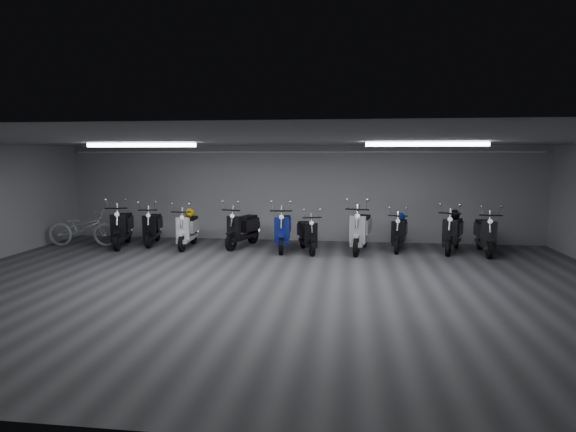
# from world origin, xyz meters

# --- Properties ---
(floor) EXTENTS (14.00, 10.00, 0.01)m
(floor) POSITION_xyz_m (0.00, 0.00, -0.01)
(floor) COLOR #3C3C3F
(floor) RESTS_ON ground
(ceiling) EXTENTS (14.00, 10.00, 0.01)m
(ceiling) POSITION_xyz_m (0.00, 0.00, 2.80)
(ceiling) COLOR gray
(ceiling) RESTS_ON ground
(back_wall) EXTENTS (14.00, 0.01, 2.80)m
(back_wall) POSITION_xyz_m (0.00, 5.00, 1.40)
(back_wall) COLOR gray
(back_wall) RESTS_ON ground
(front_wall) EXTENTS (14.00, 0.01, 2.80)m
(front_wall) POSITION_xyz_m (0.00, -5.00, 1.40)
(front_wall) COLOR gray
(front_wall) RESTS_ON ground
(fluor_strip_left) EXTENTS (2.40, 0.18, 0.08)m
(fluor_strip_left) POSITION_xyz_m (-3.00, 1.00, 2.74)
(fluor_strip_left) COLOR white
(fluor_strip_left) RESTS_ON ceiling
(fluor_strip_right) EXTENTS (2.40, 0.18, 0.08)m
(fluor_strip_right) POSITION_xyz_m (3.00, 1.00, 2.74)
(fluor_strip_right) COLOR white
(fluor_strip_right) RESTS_ON ceiling
(conduit) EXTENTS (13.60, 0.05, 0.05)m
(conduit) POSITION_xyz_m (0.00, 4.92, 2.62)
(conduit) COLOR white
(conduit) RESTS_ON back_wall
(scooter_0) EXTENTS (1.09, 2.00, 1.42)m
(scooter_0) POSITION_xyz_m (-4.73, 3.39, 0.71)
(scooter_0) COLOR black
(scooter_0) RESTS_ON floor
(scooter_1) EXTENTS (0.92, 1.83, 1.30)m
(scooter_1) POSITION_xyz_m (-4.04, 3.84, 0.65)
(scooter_1) COLOR black
(scooter_1) RESTS_ON floor
(scooter_2) EXTENTS (0.70, 1.79, 1.31)m
(scooter_2) POSITION_xyz_m (-2.88, 3.49, 0.66)
(scooter_2) COLOR white
(scooter_2) RESTS_ON floor
(scooter_3) EXTENTS (1.12, 1.92, 1.35)m
(scooter_3) POSITION_xyz_m (-1.41, 3.75, 0.68)
(scooter_3) COLOR black
(scooter_3) RESTS_ON floor
(scooter_4) EXTENTS (0.74, 1.91, 1.40)m
(scooter_4) POSITION_xyz_m (-0.24, 3.49, 0.70)
(scooter_4) COLOR navy
(scooter_4) RESTS_ON floor
(scooter_5) EXTENTS (1.01, 1.72, 1.21)m
(scooter_5) POSITION_xyz_m (0.42, 3.33, 0.61)
(scooter_5) COLOR black
(scooter_5) RESTS_ON floor
(scooter_6) EXTENTS (1.00, 2.07, 1.48)m
(scooter_6) POSITION_xyz_m (1.80, 3.53, 0.74)
(scooter_6) COLOR #B6B6BB
(scooter_6) RESTS_ON floor
(scooter_7) EXTENTS (0.88, 1.74, 1.24)m
(scooter_7) POSITION_xyz_m (2.84, 3.85, 0.62)
(scooter_7) COLOR black
(scooter_7) RESTS_ON floor
(scooter_8) EXTENTS (1.21, 1.91, 1.35)m
(scooter_8) POSITION_xyz_m (4.19, 3.79, 0.68)
(scooter_8) COLOR black
(scooter_8) RESTS_ON floor
(scooter_9) EXTENTS (0.73, 1.83, 1.33)m
(scooter_9) POSITION_xyz_m (4.96, 3.65, 0.67)
(scooter_9) COLOR black
(scooter_9) RESTS_ON floor
(bicycle) EXTENTS (1.96, 0.84, 1.23)m
(bicycle) POSITION_xyz_m (-5.87, 3.35, 0.62)
(bicycle) COLOR silver
(bicycle) RESTS_ON floor
(helmet_0) EXTENTS (0.25, 0.25, 0.25)m
(helmet_0) POSITION_xyz_m (-2.90, 3.73, 0.94)
(helmet_0) COLOR yellow
(helmet_0) RESTS_ON scooter_2
(helmet_1) EXTENTS (0.26, 0.26, 0.26)m
(helmet_1) POSITION_xyz_m (4.28, 4.03, 0.97)
(helmet_1) COLOR black
(helmet_1) RESTS_ON scooter_8
(helmet_2) EXTENTS (0.23, 0.23, 0.23)m
(helmet_2) POSITION_xyz_m (2.89, 4.08, 0.88)
(helmet_2) COLOR navy
(helmet_2) RESTS_ON scooter_7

